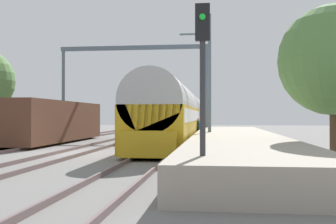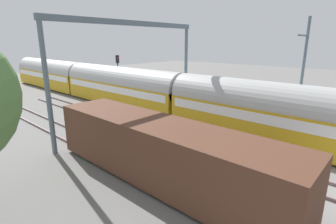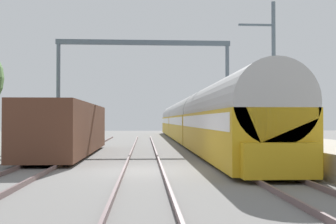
# 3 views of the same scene
# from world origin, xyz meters

# --- Properties ---
(ground) EXTENTS (120.00, 120.00, 0.00)m
(ground) POSITION_xyz_m (0.00, 0.00, 0.00)
(ground) COLOR slate
(track_west) EXTENTS (1.52, 60.00, 0.16)m
(track_west) POSITION_xyz_m (0.00, 0.00, 0.08)
(track_west) COLOR #6C5657
(track_west) RESTS_ON ground
(track_east) EXTENTS (1.52, 60.00, 0.16)m
(track_east) POSITION_xyz_m (4.21, 0.00, 0.08)
(track_east) COLOR #6C5657
(track_east) RESTS_ON ground
(platform) EXTENTS (4.40, 28.00, 0.90)m
(platform) POSITION_xyz_m (8.03, 2.00, 0.45)
(platform) COLOR #A39989
(platform) RESTS_ON ground
(passenger_train) EXTENTS (2.93, 49.20, 3.82)m
(passenger_train) POSITION_xyz_m (4.21, 21.03, 1.97)
(passenger_train) COLOR gold
(passenger_train) RESTS_ON ground
(freight_car) EXTENTS (2.80, 13.00, 2.70)m
(freight_car) POSITION_xyz_m (-4.21, 7.21, 1.47)
(freight_car) COLOR #563323
(freight_car) RESTS_ON ground
(person_crossing) EXTENTS (0.46, 0.45, 1.73)m
(person_crossing) POSITION_xyz_m (5.77, 8.73, 1.03)
(person_crossing) COLOR #313131
(person_crossing) RESTS_ON ground
(railway_signal_near) EXTENTS (0.36, 0.30, 4.62)m
(railway_signal_near) POSITION_xyz_m (6.66, -10.00, 2.99)
(railway_signal_near) COLOR #2D2D33
(railway_signal_near) RESTS_ON ground
(railway_signal_far) EXTENTS (0.36, 0.30, 4.96)m
(railway_signal_far) POSITION_xyz_m (6.13, 23.96, 3.19)
(railway_signal_far) COLOR #2D2D33
(railway_signal_far) RESTS_ON ground
(catenary_gantry) EXTENTS (12.83, 0.28, 7.86)m
(catenary_gantry) POSITION_xyz_m (0.00, 14.08, 5.66)
(catenary_gantry) COLOR slate
(catenary_gantry) RESTS_ON ground
(catenary_pole_east_mid) EXTENTS (1.90, 0.20, 8.00)m
(catenary_pole_east_mid) POSITION_xyz_m (6.57, 4.49, 4.15)
(catenary_pole_east_mid) COLOR slate
(catenary_pole_east_mid) RESTS_ON ground
(tree_east_background) EXTENTS (4.48, 4.48, 6.36)m
(tree_east_background) POSITION_xyz_m (11.72, -2.96, 4.12)
(tree_east_background) COLOR #4C3826
(tree_east_background) RESTS_ON ground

